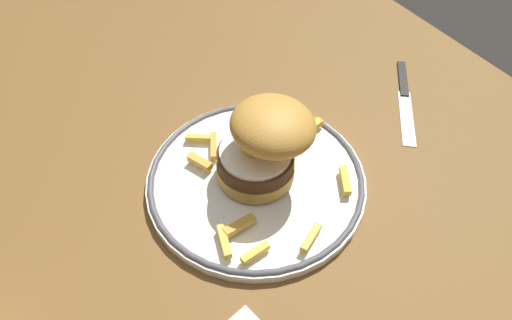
# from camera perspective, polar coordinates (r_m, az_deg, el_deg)

# --- Properties ---
(ground_plane) EXTENTS (1.38, 0.94, 0.04)m
(ground_plane) POSITION_cam_1_polar(r_m,az_deg,el_deg) (0.59, -1.62, -6.36)
(ground_plane) COLOR brown
(dinner_plate) EXTENTS (0.27, 0.27, 0.02)m
(dinner_plate) POSITION_cam_1_polar(r_m,az_deg,el_deg) (0.59, 0.00, -2.38)
(dinner_plate) COLOR white
(dinner_plate) RESTS_ON ground_plane
(burger) EXTENTS (0.11, 0.12, 0.11)m
(burger) POSITION_cam_1_polar(r_m,az_deg,el_deg) (0.55, 1.05, 2.05)
(burger) COLOR #B18536
(burger) RESTS_ON dinner_plate
(fries_pile) EXTENTS (0.22, 0.21, 0.01)m
(fries_pile) POSITION_cam_1_polar(r_m,az_deg,el_deg) (0.58, 0.62, -2.21)
(fries_pile) COLOR gold
(fries_pile) RESTS_ON dinner_plate
(knife) EXTENTS (0.15, 0.13, 0.01)m
(knife) POSITION_cam_1_polar(r_m,az_deg,el_deg) (0.74, 17.30, 7.57)
(knife) COLOR black
(knife) RESTS_ON ground_plane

